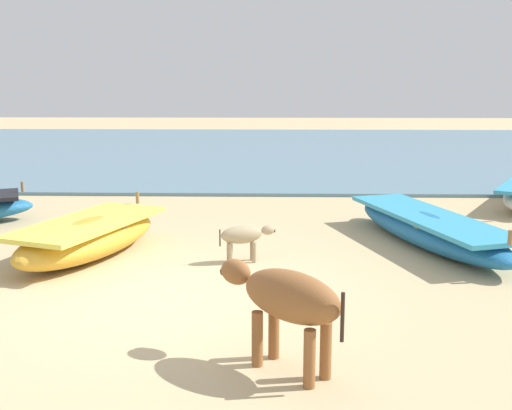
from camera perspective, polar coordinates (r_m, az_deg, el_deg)
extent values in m
plane|color=tan|center=(7.84, -8.69, -8.52)|extent=(80.00, 80.00, 0.00)
cube|color=slate|center=(24.44, -1.67, 5.12)|extent=(60.00, 20.00, 0.08)
ellipsoid|color=#1E669E|center=(10.56, 15.59, -2.21)|extent=(2.28, 4.43, 0.51)
cube|color=#3399BF|center=(10.52, 15.65, -1.07)|extent=(2.10, 3.93, 0.07)
cube|color=olive|center=(10.27, 16.56, -1.85)|extent=(0.88, 0.38, 0.04)
cylinder|color=olive|center=(8.90, 22.31, -2.78)|extent=(0.06, 0.06, 0.20)
cylinder|color=olive|center=(12.80, -20.65, 1.59)|extent=(0.06, 0.06, 0.20)
ellipsoid|color=gold|center=(9.83, -15.10, -2.97)|extent=(2.14, 3.30, 0.57)
cube|color=#EAD84C|center=(9.78, -15.18, -1.58)|extent=(1.99, 2.94, 0.07)
cube|color=olive|center=(9.98, -14.37, -1.79)|extent=(0.98, 0.45, 0.04)
cylinder|color=olive|center=(10.90, -10.83, 0.67)|extent=(0.06, 0.06, 0.20)
ellipsoid|color=brown|center=(5.66, 3.26, -8.36)|extent=(1.08, 1.03, 0.47)
ellipsoid|color=brown|center=(6.10, -1.87, -6.15)|extent=(0.40, 0.39, 0.25)
sphere|color=#2D2119|center=(6.21, -2.89, -6.11)|extent=(0.14, 0.14, 0.10)
cylinder|color=brown|center=(5.95, 0.12, -12.20)|extent=(0.11, 0.11, 0.54)
cylinder|color=brown|center=(6.10, 1.65, -11.56)|extent=(0.11, 0.11, 0.54)
cylinder|color=brown|center=(5.58, 4.93, -13.90)|extent=(0.11, 0.11, 0.54)
cylinder|color=brown|center=(5.74, 6.42, -13.14)|extent=(0.11, 0.11, 0.54)
cylinder|color=#2D2119|center=(5.36, 7.95, -10.18)|extent=(0.04, 0.04, 0.44)
ellipsoid|color=tan|center=(9.16, -1.35, -2.74)|extent=(0.66, 0.42, 0.27)
ellipsoid|color=tan|center=(9.26, 1.11, -2.31)|extent=(0.23, 0.18, 0.15)
sphere|color=#2D2119|center=(9.28, 1.64, -2.37)|extent=(0.07, 0.07, 0.06)
cylinder|color=tan|center=(9.34, -0.37, -4.17)|extent=(0.06, 0.06, 0.31)
cylinder|color=tan|center=(9.21, -0.15, -4.38)|extent=(0.06, 0.06, 0.31)
cylinder|color=tan|center=(9.25, -2.52, -4.32)|extent=(0.06, 0.06, 0.31)
cylinder|color=tan|center=(9.13, -2.33, -4.54)|extent=(0.06, 0.06, 0.31)
cylinder|color=#2D2119|center=(9.10, -3.33, -3.04)|extent=(0.02, 0.02, 0.25)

